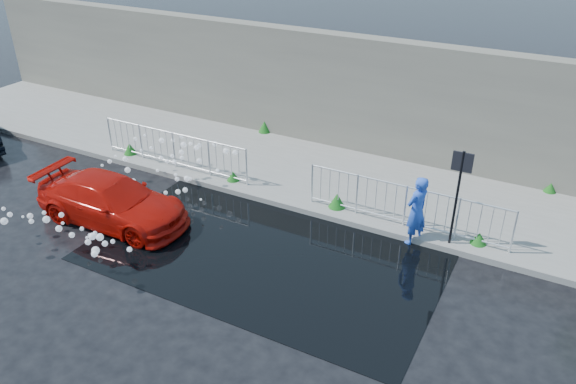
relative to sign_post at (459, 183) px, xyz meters
The scene contains 12 objects.
ground 5.50m from the sign_post, 143.57° to the right, with size 90.00×90.00×0.00m, color black.
pavement 4.90m from the sign_post, 155.66° to the left, with size 30.00×4.00×0.15m, color gray.
curb 4.51m from the sign_post, behind, with size 30.00×0.25×0.16m, color gray.
retaining_wall 5.87m from the sign_post, 135.69° to the left, with size 30.00×0.60×3.50m, color #656055.
puddle 4.59m from the sign_post, 150.42° to the right, with size 8.00×5.00×0.01m, color black.
sign_post is the anchor object (origin of this frame).
railing_left 8.26m from the sign_post, behind, with size 5.05×0.05×1.10m.
railing_right 1.57m from the sign_post, 168.23° to the left, with size 5.05×0.05×1.10m.
weeds 5.05m from the sign_post, 163.21° to the left, with size 12.17×3.93×0.39m.
water_spray 7.81m from the sign_post, 165.36° to the right, with size 3.65×5.69×0.92m.
red_car 8.34m from the sign_post, 160.45° to the right, with size 1.65×4.05×1.17m, color #B90F07.
person 1.19m from the sign_post, behind, with size 0.63×0.42×1.74m, color blue.
Camera 1 is at (6.01, -8.32, 7.50)m, focal length 35.00 mm.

